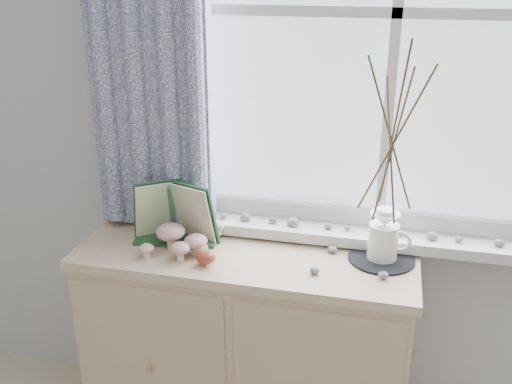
% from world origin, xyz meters
% --- Properties ---
extents(sideboard, '(1.20, 0.45, 0.85)m').
position_xyz_m(sideboard, '(-0.15, 1.75, 0.43)').
color(sideboard, beige).
rests_on(sideboard, ground).
extents(botanical_book, '(0.36, 0.18, 0.24)m').
position_xyz_m(botanical_book, '(-0.42, 1.74, 0.97)').
color(botanical_book, '#204327').
rests_on(botanical_book, sideboard).
extents(toadstool_cluster, '(0.23, 0.16, 0.10)m').
position_xyz_m(toadstool_cluster, '(-0.38, 1.68, 0.91)').
color(toadstool_cluster, beige).
rests_on(toadstool_cluster, sideboard).
extents(wooden_eggs, '(0.14, 0.17, 0.07)m').
position_xyz_m(wooden_eggs, '(-0.29, 1.69, 0.88)').
color(wooden_eggs, '#A47A5B').
rests_on(wooden_eggs, sideboard).
extents(songbird_figurine, '(0.12, 0.07, 0.06)m').
position_xyz_m(songbird_figurine, '(-0.30, 1.82, 0.88)').
color(songbird_figurine, silver).
rests_on(songbird_figurine, sideboard).
extents(crocheted_doily, '(0.23, 0.23, 0.01)m').
position_xyz_m(crocheted_doily, '(0.32, 1.80, 0.85)').
color(crocheted_doily, black).
rests_on(crocheted_doily, sideboard).
extents(twig_pitcher, '(0.30, 0.30, 0.77)m').
position_xyz_m(twig_pitcher, '(0.32, 1.80, 1.29)').
color(twig_pitcher, white).
rests_on(twig_pitcher, crocheted_doily).
extents(sideboard_pebbles, '(0.33, 0.23, 0.02)m').
position_xyz_m(sideboard_pebbles, '(0.15, 1.75, 0.86)').
color(sideboard_pebbles, gray).
rests_on(sideboard_pebbles, sideboard).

